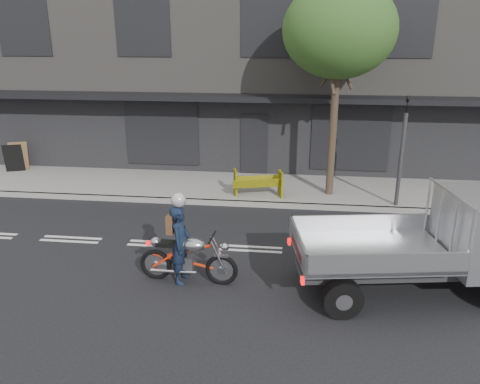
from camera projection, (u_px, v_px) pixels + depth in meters
name	position (u px, v px, depth m)	size (l,w,h in m)	color
ground	(251.00, 249.00, 11.87)	(80.00, 80.00, 0.00)	black
sidewalk	(264.00, 189.00, 16.27)	(32.00, 3.20, 0.15)	gray
kerb	(260.00, 204.00, 14.76)	(32.00, 0.20, 0.15)	gray
building_main	(276.00, 61.00, 21.22)	(26.00, 10.00, 8.00)	slate
street_tree	(339.00, 30.00, 13.88)	(3.40, 3.40, 6.74)	#382B21
traffic_light_pole	(401.00, 158.00, 14.02)	(0.12, 0.12, 3.50)	#2D2D30
motorcycle	(188.00, 257.00, 10.15)	(2.21, 0.64, 1.13)	black
rider	(181.00, 244.00, 10.07)	(0.64, 0.42, 1.76)	black
flatbed_ute	(468.00, 235.00, 9.57)	(5.09, 2.69, 2.25)	black
construction_barrier	(257.00, 184.00, 15.01)	(1.58, 0.63, 0.89)	yellow
sandwich_board	(14.00, 158.00, 17.81)	(0.68, 0.45, 1.08)	black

